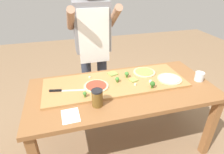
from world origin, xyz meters
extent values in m
plane|color=#896B4C|center=(0.00, 0.00, 0.00)|extent=(8.00, 8.00, 0.00)
cube|color=brown|center=(0.82, -0.35, 0.35)|extent=(0.07, 0.07, 0.70)
cube|color=brown|center=(-0.82, 0.35, 0.35)|extent=(0.07, 0.07, 0.70)
cube|color=brown|center=(0.82, 0.35, 0.35)|extent=(0.07, 0.07, 0.70)
cube|color=brown|center=(0.00, 0.00, 0.72)|extent=(1.76, 0.82, 0.04)
cube|color=#B27F47|center=(-0.05, 0.09, 0.75)|extent=(1.39, 0.49, 0.02)
cube|color=#B7BABF|center=(-0.46, 0.05, 0.77)|extent=(0.22, 0.06, 0.00)
cube|color=black|center=(-0.62, 0.08, 0.77)|extent=(0.11, 0.04, 0.02)
cylinder|color=beige|center=(0.31, 0.20, 0.77)|extent=(0.23, 0.23, 0.01)
cylinder|color=#899E4C|center=(0.31, 0.20, 0.78)|extent=(0.19, 0.19, 0.01)
cylinder|color=beige|center=(-0.25, 0.06, 0.77)|extent=(0.23, 0.23, 0.01)
cylinder|color=#BC3D28|center=(-0.25, 0.06, 0.78)|extent=(0.19, 0.19, 0.01)
cylinder|color=beige|center=(0.50, 0.00, 0.77)|extent=(0.24, 0.24, 0.01)
cylinder|color=beige|center=(0.50, 0.00, 0.78)|extent=(0.20, 0.20, 0.01)
cube|color=#899E4C|center=(-0.03, 0.26, 0.77)|extent=(0.11, 0.11, 0.01)
cube|color=#899E4C|center=(0.14, 0.08, 0.77)|extent=(0.09, 0.09, 0.01)
cylinder|color=#487A23|center=(0.09, 0.15, 0.78)|extent=(0.02, 0.02, 0.03)
sphere|color=#427F33|center=(0.09, 0.15, 0.81)|extent=(0.05, 0.05, 0.05)
cylinder|color=#487A23|center=(-0.03, 0.09, 0.77)|extent=(0.02, 0.02, 0.02)
sphere|color=#427F33|center=(-0.03, 0.09, 0.80)|extent=(0.04, 0.04, 0.04)
cylinder|color=#487A23|center=(-0.37, -0.08, 0.78)|extent=(0.02, 0.02, 0.02)
sphere|color=#427F33|center=(-0.37, -0.08, 0.80)|extent=(0.04, 0.04, 0.04)
cylinder|color=#366618|center=(0.26, -0.10, 0.78)|extent=(0.02, 0.02, 0.03)
sphere|color=#2D6623|center=(0.26, -0.10, 0.81)|extent=(0.05, 0.05, 0.05)
cube|color=silver|center=(0.28, 0.00, 0.78)|extent=(0.03, 0.03, 0.02)
cube|color=silver|center=(0.12, -0.02, 0.77)|extent=(0.02, 0.02, 0.02)
cube|color=white|center=(-0.28, 0.24, 0.77)|extent=(0.02, 0.02, 0.02)
cylinder|color=white|center=(0.80, -0.06, 0.79)|extent=(0.09, 0.09, 0.09)
cylinder|color=white|center=(0.80, -0.06, 0.77)|extent=(0.08, 0.08, 0.05)
cylinder|color=brown|center=(-0.28, -0.20, 0.81)|extent=(0.09, 0.09, 0.14)
cylinder|color=black|center=(-0.28, -0.20, 0.89)|extent=(0.09, 0.09, 0.01)
cube|color=white|center=(-0.51, -0.27, 0.75)|extent=(0.14, 0.18, 0.00)
cylinder|color=#333847|center=(-0.26, 0.66, 0.45)|extent=(0.12, 0.12, 0.90)
cylinder|color=#333847|center=(-0.06, 0.66, 0.45)|extent=(0.12, 0.12, 0.90)
cube|color=gray|center=(-0.16, 0.66, 1.18)|extent=(0.40, 0.20, 0.55)
cube|color=white|center=(-0.16, 0.55, 1.09)|extent=(0.34, 0.01, 0.60)
cylinder|color=#997056|center=(-0.39, 0.56, 1.30)|extent=(0.08, 0.39, 0.31)
cylinder|color=#997056|center=(0.07, 0.56, 1.30)|extent=(0.08, 0.39, 0.31)
camera|label=1|loc=(-0.49, -1.43, 1.71)|focal=30.01mm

